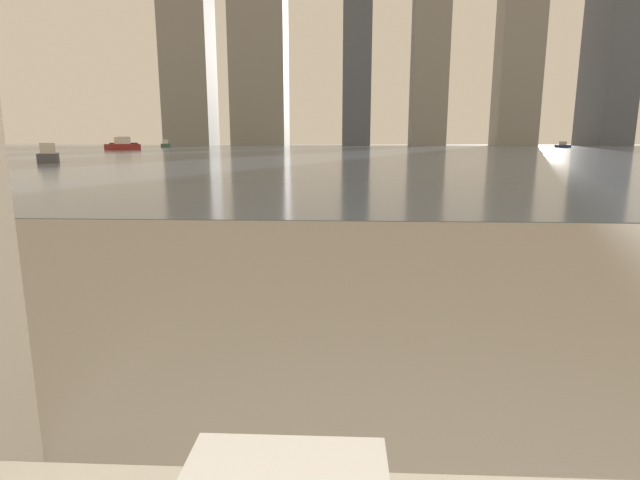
# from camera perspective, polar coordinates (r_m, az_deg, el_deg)

# --- Properties ---
(harbor_water) EXTENTS (180.00, 110.00, 0.01)m
(harbor_water) POSITION_cam_1_polar(r_m,az_deg,el_deg) (61.75, 2.65, 10.26)
(harbor_water) COLOR slate
(harbor_water) RESTS_ON ground_plane
(harbor_boat_0) EXTENTS (1.76, 2.71, 0.96)m
(harbor_boat_0) POSITION_cam_1_polar(r_m,az_deg,el_deg) (88.18, 25.99, 9.68)
(harbor_boat_0) COLOR navy
(harbor_boat_0) RESTS_ON harbor_water
(harbor_boat_1) EXTENTS (1.95, 3.58, 1.27)m
(harbor_boat_1) POSITION_cam_1_polar(r_m,az_deg,el_deg) (87.33, -17.24, 10.37)
(harbor_boat_1) COLOR #335647
(harbor_boat_1) RESTS_ON harbor_water
(harbor_boat_2) EXTENTS (1.98, 2.69, 0.96)m
(harbor_boat_2) POSITION_cam_1_polar(r_m,az_deg,el_deg) (28.89, -28.63, 8.47)
(harbor_boat_2) COLOR #4C4C51
(harbor_boat_2) RESTS_ON harbor_water
(harbor_boat_3) EXTENTS (3.30, 4.08, 1.49)m
(harbor_boat_3) POSITION_cam_1_polar(r_m,az_deg,el_deg) (64.43, -21.63, 10.01)
(harbor_boat_3) COLOR maroon
(harbor_boat_3) RESTS_ON harbor_water
(harbor_boat_4) EXTENTS (2.72, 4.73, 1.68)m
(harbor_boat_4) POSITION_cam_1_polar(r_m,az_deg,el_deg) (82.80, -21.50, 10.18)
(harbor_boat_4) COLOR navy
(harbor_boat_4) RESTS_ON harbor_water
(skyline_tower_0) EXTENTS (10.60, 9.89, 60.09)m
(skyline_tower_0) POSITION_cam_1_polar(r_m,az_deg,el_deg) (126.35, -15.08, 24.17)
(skyline_tower_0) COLOR gray
(skyline_tower_0) RESTS_ON ground_plane
(skyline_tower_1) EXTENTS (12.07, 11.48, 41.14)m
(skyline_tower_1) POSITION_cam_1_polar(r_m,az_deg,el_deg) (120.88, -6.94, 20.48)
(skyline_tower_1) COLOR gray
(skyline_tower_1) RESTS_ON ground_plane
(skyline_tower_2) EXTENTS (6.13, 12.70, 49.51)m
(skyline_tower_2) POSITION_cam_1_polar(r_m,az_deg,el_deg) (120.13, 4.24, 22.61)
(skyline_tower_2) COLOR #4C515B
(skyline_tower_2) RESTS_ON ground_plane
(skyline_tower_4) EXTENTS (9.09, 6.76, 54.91)m
(skyline_tower_4) POSITION_cam_1_polar(r_m,az_deg,el_deg) (126.65, 22.06, 22.52)
(skyline_tower_4) COLOR gray
(skyline_tower_4) RESTS_ON ground_plane
(skyline_tower_5) EXTENTS (7.09, 13.86, 46.74)m
(skyline_tower_5) POSITION_cam_1_polar(r_m,az_deg,el_deg) (133.23, 30.44, 19.43)
(skyline_tower_5) COLOR #4C515B
(skyline_tower_5) RESTS_ON ground_plane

